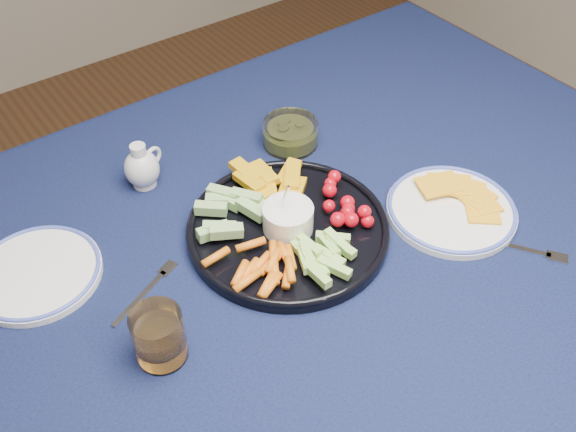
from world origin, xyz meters
TOP-DOWN VIEW (x-y plane):
  - dining_table at (0.00, 0.00)m, footprint 1.67×1.07m
  - crudite_platter at (0.06, 0.02)m, footprint 0.34×0.34m
  - creamer_pitcher at (-0.08, 0.28)m, footprint 0.08×0.06m
  - pickle_bowl at (0.21, 0.22)m, footprint 0.11×0.11m
  - cheese_plate at (0.32, -0.11)m, footprint 0.23×0.23m
  - juice_tumbler at (-0.23, -0.07)m, footprint 0.07×0.07m
  - fork_left at (-0.19, 0.05)m, footprint 0.14×0.07m
  - fork_right at (0.36, -0.24)m, footprint 0.11×0.14m
  - side_plate_extra at (-0.32, 0.18)m, footprint 0.20×0.20m

SIDE VIEW (x-z plane):
  - dining_table at x=0.00m, z-range 0.29..1.03m
  - fork_left at x=-0.19m, z-range 0.75..0.75m
  - fork_right at x=0.36m, z-range 0.75..0.75m
  - side_plate_extra at x=-0.32m, z-range 0.75..0.76m
  - cheese_plate at x=0.32m, z-range 0.74..0.77m
  - crudite_platter at x=0.06m, z-range 0.71..0.82m
  - pickle_bowl at x=0.21m, z-range 0.74..0.79m
  - juice_tumbler at x=-0.23m, z-range 0.74..0.83m
  - creamer_pitcher at x=-0.08m, z-range 0.74..0.83m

